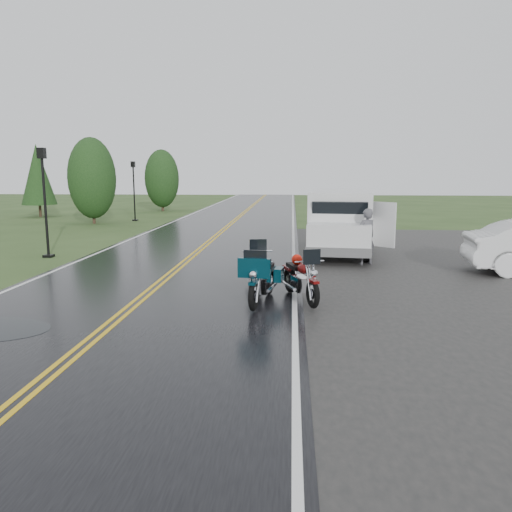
{
  "coord_description": "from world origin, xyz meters",
  "views": [
    {
      "loc": [
        3.71,
        -10.65,
        3.13
      ],
      "look_at": [
        2.8,
        2.0,
        1.0
      ],
      "focal_mm": 35.0,
      "sensor_mm": 36.0,
      "label": 1
    }
  ],
  "objects_px": {
    "person_at_van": "(366,238)",
    "van_white": "(312,227)",
    "lamp_post_far_left": "(134,191)",
    "motorcycle_red": "(313,282)",
    "motorcycle_teal": "(254,284)",
    "motorcycle_silver": "(259,271)",
    "lamp_post_near_left": "(45,203)"
  },
  "relations": [
    {
      "from": "lamp_post_near_left",
      "to": "motorcycle_red",
      "type": "bearing_deg",
      "value": -34.82
    },
    {
      "from": "van_white",
      "to": "lamp_post_near_left",
      "type": "bearing_deg",
      "value": -174.72
    },
    {
      "from": "motorcycle_teal",
      "to": "person_at_van",
      "type": "distance_m",
      "value": 7.0
    },
    {
      "from": "motorcycle_teal",
      "to": "lamp_post_near_left",
      "type": "xyz_separation_m",
      "value": [
        -8.23,
        6.96,
        1.34
      ]
    },
    {
      "from": "motorcycle_silver",
      "to": "person_at_van",
      "type": "relative_size",
      "value": 1.25
    },
    {
      "from": "lamp_post_near_left",
      "to": "lamp_post_far_left",
      "type": "relative_size",
      "value": 1.05
    },
    {
      "from": "motorcycle_red",
      "to": "van_white",
      "type": "distance_m",
      "value": 6.53
    },
    {
      "from": "person_at_van",
      "to": "lamp_post_near_left",
      "type": "relative_size",
      "value": 0.47
    },
    {
      "from": "lamp_post_near_left",
      "to": "motorcycle_teal",
      "type": "bearing_deg",
      "value": -40.24
    },
    {
      "from": "motorcycle_teal",
      "to": "van_white",
      "type": "height_order",
      "value": "van_white"
    },
    {
      "from": "motorcycle_red",
      "to": "lamp_post_near_left",
      "type": "bearing_deg",
      "value": 126.52
    },
    {
      "from": "motorcycle_red",
      "to": "lamp_post_far_left",
      "type": "bearing_deg",
      "value": 98.63
    },
    {
      "from": "motorcycle_red",
      "to": "person_at_van",
      "type": "height_order",
      "value": "person_at_van"
    },
    {
      "from": "person_at_van",
      "to": "motorcycle_red",
      "type": "bearing_deg",
      "value": 42.06
    },
    {
      "from": "motorcycle_teal",
      "to": "motorcycle_silver",
      "type": "distance_m",
      "value": 1.38
    },
    {
      "from": "lamp_post_far_left",
      "to": "motorcycle_red",
      "type": "bearing_deg",
      "value": -62.7
    },
    {
      "from": "motorcycle_teal",
      "to": "motorcycle_silver",
      "type": "relative_size",
      "value": 0.98
    },
    {
      "from": "motorcycle_red",
      "to": "person_at_van",
      "type": "bearing_deg",
      "value": 52.26
    },
    {
      "from": "motorcycle_teal",
      "to": "lamp_post_far_left",
      "type": "height_order",
      "value": "lamp_post_far_left"
    },
    {
      "from": "person_at_van",
      "to": "van_white",
      "type": "bearing_deg",
      "value": -49.41
    },
    {
      "from": "motorcycle_teal",
      "to": "person_at_van",
      "type": "relative_size",
      "value": 1.22
    },
    {
      "from": "van_white",
      "to": "person_at_van",
      "type": "height_order",
      "value": "van_white"
    },
    {
      "from": "van_white",
      "to": "lamp_post_far_left",
      "type": "distance_m",
      "value": 18.02
    },
    {
      "from": "motorcycle_teal",
      "to": "person_at_van",
      "type": "bearing_deg",
      "value": 70.5
    },
    {
      "from": "person_at_van",
      "to": "lamp_post_far_left",
      "type": "relative_size",
      "value": 0.49
    },
    {
      "from": "motorcycle_silver",
      "to": "lamp_post_far_left",
      "type": "height_order",
      "value": "lamp_post_far_left"
    },
    {
      "from": "motorcycle_silver",
      "to": "lamp_post_far_left",
      "type": "relative_size",
      "value": 0.61
    },
    {
      "from": "motorcycle_teal",
      "to": "van_white",
      "type": "bearing_deg",
      "value": 86.32
    },
    {
      "from": "van_white",
      "to": "lamp_post_near_left",
      "type": "xyz_separation_m",
      "value": [
        -9.76,
        0.14,
        0.79
      ]
    },
    {
      "from": "motorcycle_silver",
      "to": "motorcycle_teal",
      "type": "bearing_deg",
      "value": -100.47
    },
    {
      "from": "motorcycle_red",
      "to": "motorcycle_silver",
      "type": "height_order",
      "value": "motorcycle_silver"
    },
    {
      "from": "motorcycle_teal",
      "to": "person_at_van",
      "type": "height_order",
      "value": "person_at_van"
    }
  ]
}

